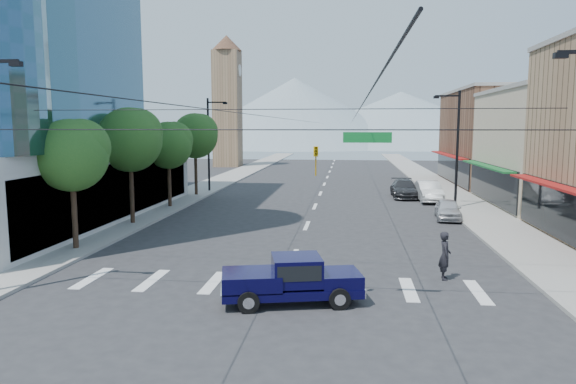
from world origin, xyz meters
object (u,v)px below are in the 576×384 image
(parked_car_far, at_px, (404,189))
(parked_car_near, at_px, (448,209))
(pedestrian, at_px, (445,256))
(parked_car_mid, at_px, (429,191))
(pickup_truck, at_px, (291,279))

(parked_car_far, bearing_deg, parked_car_near, -80.80)
(pedestrian, bearing_deg, parked_car_mid, -4.38)
(pickup_truck, xyz_separation_m, parked_car_near, (8.79, 17.92, -0.20))
(parked_car_near, distance_m, parked_car_far, 10.97)
(pedestrian, distance_m, parked_car_far, 25.16)
(pickup_truck, xyz_separation_m, pedestrian, (6.01, 3.60, 0.12))
(parked_car_far, bearing_deg, parked_car_mid, -51.36)
(pedestrian, height_order, parked_car_near, pedestrian)
(pickup_truck, xyz_separation_m, parked_car_far, (6.99, 28.74, -0.10))
(pedestrian, bearing_deg, parked_car_far, 0.31)
(parked_car_near, relative_size, parked_car_far, 0.75)
(parked_car_near, distance_m, parked_car_mid, 8.59)
(parked_car_near, xyz_separation_m, parked_car_mid, (0.00, 8.59, 0.16))
(pedestrian, xyz_separation_m, parked_car_far, (0.98, 25.14, -0.22))
(pickup_truck, height_order, parked_car_near, pickup_truck)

